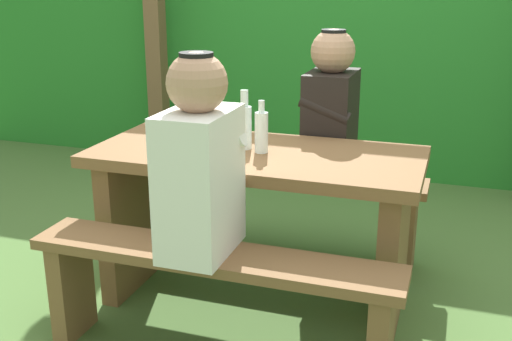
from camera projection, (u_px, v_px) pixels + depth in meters
ground_plane at (256, 299)px, 2.83m from camera, size 12.00×12.00×0.00m
hedge_backdrop at (352, 54)px, 4.64m from camera, size 6.40×0.65×1.69m
pergola_post_left at (155, 23)px, 4.50m from camera, size 0.12×0.12×2.15m
picnic_table at (256, 200)px, 2.69m from camera, size 1.40×0.64×0.71m
bench_near at (213, 284)px, 2.28m from camera, size 1.40×0.24×0.46m
bench_far at (287, 196)px, 3.19m from camera, size 1.40×0.24×0.46m
person_white_shirt at (200, 163)px, 2.15m from camera, size 0.25×0.35×0.72m
person_black_coat at (331, 111)px, 2.98m from camera, size 0.25×0.35×0.72m
drinking_glass at (229, 131)px, 2.78m from camera, size 0.07×0.07×0.08m
bottle_left at (261, 131)px, 2.57m from camera, size 0.06×0.06×0.22m
bottle_right at (245, 125)px, 2.62m from camera, size 0.06×0.06×0.25m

